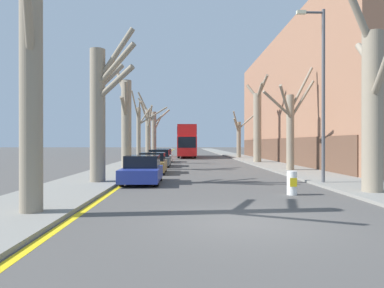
{
  "coord_description": "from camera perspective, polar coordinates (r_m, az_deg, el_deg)",
  "views": [
    {
      "loc": [
        -1.58,
        -8.75,
        2.05
      ],
      "look_at": [
        -0.47,
        34.4,
        1.9
      ],
      "focal_mm": 32.0,
      "sensor_mm": 36.0,
      "label": 1
    }
  ],
  "objects": [
    {
      "name": "street_tree_right_0",
      "position": [
        15.38,
        27.84,
        6.14
      ],
      "size": [
        2.81,
        4.67,
        7.74
      ],
      "color": "gray",
      "rests_on": "ground"
    },
    {
      "name": "street_tree_left_4",
      "position": [
        42.39,
        -7.41,
        2.38
      ],
      "size": [
        2.13,
        3.62,
        8.29
      ],
      "color": "gray",
      "rests_on": "ground"
    },
    {
      "name": "street_tree_left_2",
      "position": [
        26.44,
        -10.96,
        3.82
      ],
      "size": [
        1.81,
        3.35,
        8.63
      ],
      "color": "gray",
      "rests_on": "ground"
    },
    {
      "name": "kerb_line_stripe",
      "position": [
        58.86,
        -4.39,
        -1.8
      ],
      "size": [
        0.24,
        120.0,
        0.01
      ],
      "primitive_type": "cube",
      "color": "yellow",
      "rests_on": "ground"
    },
    {
      "name": "parked_car_3",
      "position": [
        36.42,
        -4.74,
        -1.97
      ],
      "size": [
        1.77,
        4.05,
        1.43
      ],
      "color": "silver",
      "rests_on": "ground"
    },
    {
      "name": "street_tree_left_3",
      "position": [
        33.86,
        -8.72,
        2.17
      ],
      "size": [
        3.36,
        3.84,
        7.0
      ],
      "color": "gray",
      "rests_on": "ground"
    },
    {
      "name": "street_tree_right_2",
      "position": [
        35.2,
        10.86,
        3.25
      ],
      "size": [
        1.7,
        3.19,
        8.59
      ],
      "color": "gray",
      "rests_on": "ground"
    },
    {
      "name": "sidewalk_left",
      "position": [
        58.99,
        -6.26,
        -1.74
      ],
      "size": [
        3.48,
        120.0,
        0.12
      ],
      "primitive_type": "cube",
      "color": "gray",
      "rests_on": "ground"
    },
    {
      "name": "street_tree_right_3",
      "position": [
        45.92,
        7.81,
        1.23
      ],
      "size": [
        3.11,
        3.81,
        6.22
      ],
      "color": "gray",
      "rests_on": "ground"
    },
    {
      "name": "ground_plane",
      "position": [
        9.12,
        8.76,
        -12.77
      ],
      "size": [
        300.0,
        300.0,
        0.0
      ],
      "primitive_type": "plane",
      "color": "#4C4947"
    },
    {
      "name": "lamp_post",
      "position": [
        18.06,
        20.77,
        8.78
      ],
      "size": [
        1.4,
        0.2,
        8.56
      ],
      "color": "#4C4F54",
      "rests_on": "ground"
    },
    {
      "name": "traffic_bollard",
      "position": [
        14.07,
        16.32,
        -6.25
      ],
      "size": [
        0.39,
        0.4,
        0.94
      ],
      "color": "white",
      "rests_on": "ground"
    },
    {
      "name": "street_tree_right_1",
      "position": [
        25.4,
        16.14,
        3.02
      ],
      "size": [
        4.14,
        3.22,
        7.59
      ],
      "color": "gray",
      "rests_on": "ground"
    },
    {
      "name": "building_facade_right",
      "position": [
        39.69,
        20.58,
        6.78
      ],
      "size": [
        10.08,
        36.09,
        13.25
      ],
      "color": "#93664C",
      "rests_on": "ground"
    },
    {
      "name": "sidewalk_right",
      "position": [
        59.33,
        6.34,
        -1.73
      ],
      "size": [
        3.48,
        120.0,
        0.12
      ],
      "primitive_type": "cube",
      "color": "gray",
      "rests_on": "ground"
    },
    {
      "name": "parked_car_1",
      "position": [
        23.27,
        -6.6,
        -3.23
      ],
      "size": [
        1.81,
        3.93,
        1.39
      ],
      "color": "olive",
      "rests_on": "ground"
    },
    {
      "name": "parked_car_2",
      "position": [
        29.83,
        -5.47,
        -2.41
      ],
      "size": [
        1.89,
        4.58,
        1.47
      ],
      "color": "#4C5156",
      "rests_on": "ground"
    },
    {
      "name": "street_tree_left_0",
      "position": [
        10.78,
        -25.41,
        10.74
      ],
      "size": [
        3.03,
        4.11,
        8.65
      ],
      "color": "gray",
      "rests_on": "ground"
    },
    {
      "name": "street_tree_left_5",
      "position": [
        51.09,
        -6.36,
        2.19
      ],
      "size": [
        4.2,
        2.97,
        8.16
      ],
      "color": "gray",
      "rests_on": "ground"
    },
    {
      "name": "street_tree_left_1",
      "position": [
        17.7,
        -15.04,
        5.81
      ],
      "size": [
        2.52,
        3.29,
        7.7
      ],
      "color": "gray",
      "rests_on": "ground"
    },
    {
      "name": "double_decker_bus",
      "position": [
        49.01,
        -0.91,
        0.74
      ],
      "size": [
        2.54,
        11.74,
        4.44
      ],
      "color": "red",
      "rests_on": "ground"
    },
    {
      "name": "parked_car_0",
      "position": [
        17.54,
        -8.29,
        -4.33
      ],
      "size": [
        1.86,
        4.04,
        1.4
      ],
      "color": "navy",
      "rests_on": "ground"
    }
  ]
}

